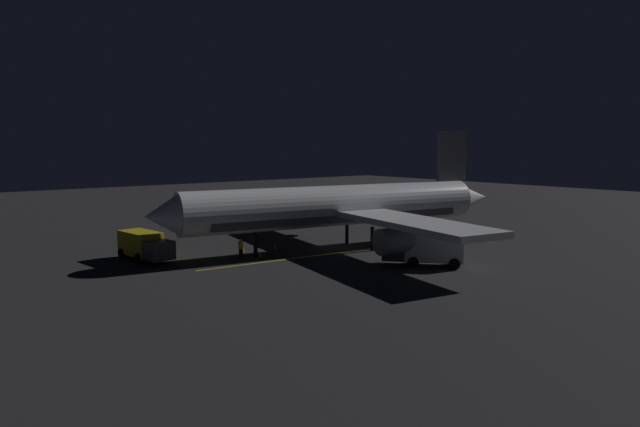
# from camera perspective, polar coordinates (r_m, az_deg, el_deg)

# --- Properties ---
(ground_plane) EXTENTS (180.00, 180.00, 0.20)m
(ground_plane) POSITION_cam_1_polar(r_m,az_deg,el_deg) (51.77, 1.72, -3.79)
(ground_plane) COLOR #272729
(apron_guide_stripe) EXTENTS (2.47, 20.65, 0.01)m
(apron_guide_stripe) POSITION_cam_1_polar(r_m,az_deg,el_deg) (48.43, -1.03, -4.42)
(apron_guide_stripe) COLOR gold
(apron_guide_stripe) RESTS_ON ground_plane
(airliner) EXTENTS (35.11, 35.88, 11.03)m
(airliner) POSITION_cam_1_polar(r_m,az_deg,el_deg) (51.47, 2.32, 0.64)
(airliner) COLOR white
(airliner) RESTS_ON ground_plane
(baggage_truck) EXTENTS (6.17, 2.82, 2.41)m
(baggage_truck) POSITION_cam_1_polar(r_m,az_deg,el_deg) (48.64, -17.55, -3.21)
(baggage_truck) COLOR gold
(baggage_truck) RESTS_ON ground_plane
(catering_truck) EXTENTS (6.11, 5.67, 2.55)m
(catering_truck) POSITION_cam_1_polar(r_m,az_deg,el_deg) (45.25, 10.83, -3.67)
(catering_truck) COLOR silver
(catering_truck) RESTS_ON ground_plane
(ground_crew_worker) EXTENTS (0.40, 0.40, 1.74)m
(ground_crew_worker) POSITION_cam_1_polar(r_m,az_deg,el_deg) (47.73, -8.14, -3.58)
(ground_crew_worker) COLOR black
(ground_crew_worker) RESTS_ON ground_plane
(traffic_cone_near_left) EXTENTS (0.50, 0.50, 0.55)m
(traffic_cone_near_left) POSITION_cam_1_polar(r_m,az_deg,el_deg) (48.06, -6.12, -4.25)
(traffic_cone_near_left) COLOR #EA590F
(traffic_cone_near_left) RESTS_ON ground_plane
(traffic_cone_near_right) EXTENTS (0.50, 0.50, 0.55)m
(traffic_cone_near_right) POSITION_cam_1_polar(r_m,az_deg,el_deg) (50.36, -7.92, -3.75)
(traffic_cone_near_right) COLOR #EA590F
(traffic_cone_near_right) RESTS_ON ground_plane
(traffic_cone_under_wing) EXTENTS (0.50, 0.50, 0.55)m
(traffic_cone_under_wing) POSITION_cam_1_polar(r_m,az_deg,el_deg) (51.69, -4.62, -3.43)
(traffic_cone_under_wing) COLOR #EA590F
(traffic_cone_under_wing) RESTS_ON ground_plane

